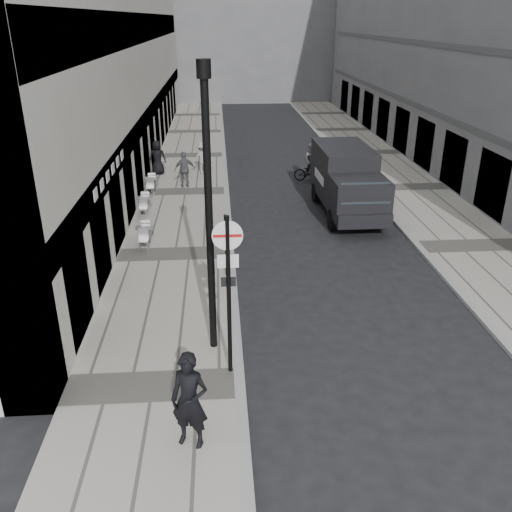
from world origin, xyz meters
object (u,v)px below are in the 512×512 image
at_px(sign_post, 228,276).
at_px(walking_man, 190,401).
at_px(panel_van, 347,178).
at_px(cyclist, 312,167).
at_px(lamppost, 209,202).

bearing_deg(sign_post, walking_man, -109.59).
xyz_separation_m(panel_van, cyclist, (-0.64, 5.03, -0.78)).
height_order(walking_man, sign_post, sign_post).
relative_size(walking_man, lamppost, 0.29).
xyz_separation_m(walking_man, panel_van, (6.15, 13.84, 0.41)).
xyz_separation_m(lamppost, panel_van, (5.72, 10.38, -2.44)).
bearing_deg(walking_man, cyclist, 92.82).
distance_m(sign_post, panel_van, 12.71).
distance_m(lamppost, panel_van, 12.10).
distance_m(panel_van, cyclist, 5.13).
bearing_deg(cyclist, lamppost, -90.07).
relative_size(sign_post, lamppost, 0.56).
bearing_deg(walking_man, lamppost, 102.09).
height_order(lamppost, cyclist, lamppost).
relative_size(walking_man, cyclist, 1.03).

